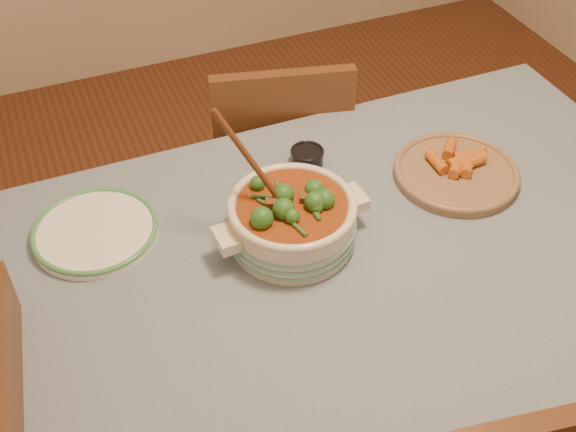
# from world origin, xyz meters

# --- Properties ---
(floor) EXTENTS (4.50, 4.50, 0.00)m
(floor) POSITION_xyz_m (0.00, 0.00, 0.00)
(floor) COLOR #4E2A16
(floor) RESTS_ON ground
(dining_table) EXTENTS (1.68, 1.08, 0.76)m
(dining_table) POSITION_xyz_m (0.00, 0.00, 0.66)
(dining_table) COLOR brown
(dining_table) RESTS_ON floor
(stew_casserole) EXTENTS (0.37, 0.30, 0.35)m
(stew_casserole) POSITION_xyz_m (-0.15, 0.09, 0.83)
(stew_casserole) COLOR beige
(stew_casserole) RESTS_ON dining_table
(white_plate) EXTENTS (0.36, 0.36, 0.03)m
(white_plate) POSITION_xyz_m (-0.58, 0.28, 0.77)
(white_plate) COLOR white
(white_plate) RESTS_ON dining_table
(condiment_bowl) EXTENTS (0.11, 0.11, 0.05)m
(condiment_bowl) POSITION_xyz_m (-0.01, 0.34, 0.78)
(condiment_bowl) COLOR black
(condiment_bowl) RESTS_ON dining_table
(fried_plate) EXTENTS (0.42, 0.42, 0.05)m
(fried_plate) POSITION_xyz_m (0.33, 0.14, 0.78)
(fried_plate) COLOR #926C51
(fried_plate) RESTS_ON dining_table
(chair_far) EXTENTS (0.50, 0.50, 0.89)m
(chair_far) POSITION_xyz_m (0.05, 0.69, 0.50)
(chair_far) COLOR #55301A
(chair_far) RESTS_ON floor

